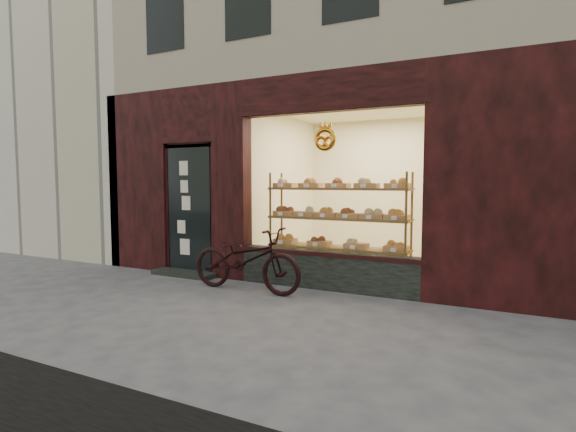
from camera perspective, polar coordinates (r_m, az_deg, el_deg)
The scene contains 4 objects.
ground at distance 5.06m, azimuth -9.29°, elevation -13.64°, with size 90.00×90.00×0.00m, color #43444C.
neighbor_left at distance 15.86m, azimuth -26.60°, elevation 14.65°, with size 12.00×7.00×9.00m, color silver.
display_shelf at distance 6.89m, azimuth 6.33°, elevation -1.21°, with size 2.20×0.45×1.70m.
bicycle at distance 6.43m, azimuth -5.37°, elevation -5.49°, with size 0.61×1.75×0.92m, color black.
Camera 1 is at (2.85, -3.88, 1.57)m, focal length 28.00 mm.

